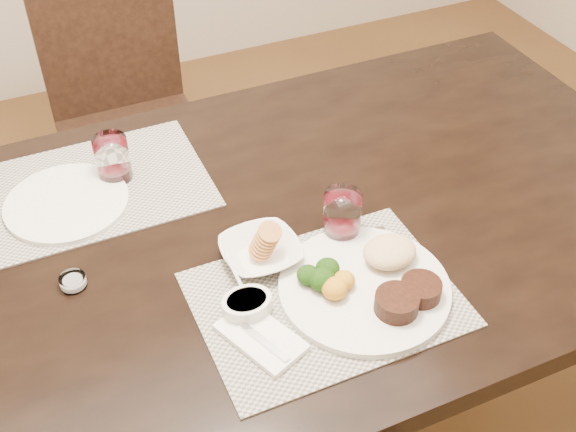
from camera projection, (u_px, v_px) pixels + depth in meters
name	position (u px, v px, depth m)	size (l,w,h in m)	color
dining_table	(229.00, 267.00, 1.48)	(2.00, 1.00, 0.75)	black
chair_far	(125.00, 107.00, 2.22)	(0.42, 0.42, 0.90)	black
placemat_near	(326.00, 299.00, 1.30)	(0.46, 0.34, 0.00)	gray
placemat_far	(97.00, 187.00, 1.54)	(0.46, 0.34, 0.00)	gray
dinner_plate	(373.00, 283.00, 1.30)	(0.31, 0.31, 0.06)	silver
napkin_fork	(261.00, 337.00, 1.22)	(0.14, 0.17, 0.02)	white
steak_knife	(408.00, 277.00, 1.33)	(0.06, 0.22, 0.01)	silver
cracker_bowl	(261.00, 252.00, 1.36)	(0.15, 0.15, 0.07)	silver
sauce_ramekin	(247.00, 305.00, 1.26)	(0.09, 0.13, 0.07)	silver
wine_glass_near	(342.00, 217.00, 1.39)	(0.07, 0.07, 0.10)	silver
far_plate	(67.00, 203.00, 1.49)	(0.25, 0.25, 0.01)	silver
wine_glass_far	(113.00, 160.00, 1.53)	(0.07, 0.07, 0.10)	silver
salt_cellar	(73.00, 282.00, 1.32)	(0.05, 0.05, 0.02)	silver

